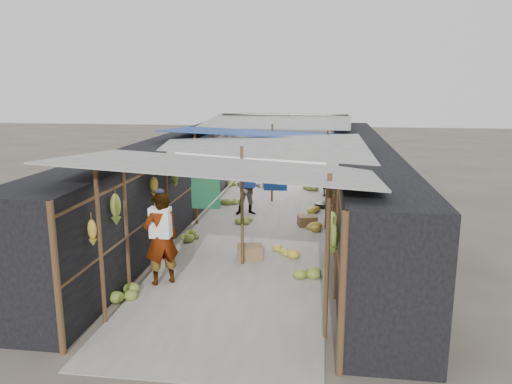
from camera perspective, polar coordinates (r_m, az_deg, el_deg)
The scene contains 14 objects.
ground at distance 8.34m, azimuth -5.07°, elevation -15.43°, with size 80.00×80.00×0.00m, color #6B6356.
aisle_slab at distance 14.33m, azimuth 0.74°, elevation -3.39°, with size 3.60×16.00×0.02m, color #9E998E.
stall_left at distance 14.64m, azimuth -9.79°, elevation 1.36°, with size 1.40×15.00×2.30m, color black.
stall_right at distance 13.99m, azimuth 11.79°, elevation 0.77°, with size 1.40×15.00×2.30m, color black.
crate_near at distance 11.28m, azimuth -0.69°, elevation -6.93°, with size 0.55×0.44×0.33m, color olive.
crate_mid at distance 13.91m, azimuth 5.87°, elevation -3.32°, with size 0.51×0.40×0.30m, color olive.
crate_back at distance 18.91m, azimuth 1.42°, elevation 0.83°, with size 0.41×0.34×0.26m, color olive.
black_basin at distance 16.05m, azimuth 7.64°, elevation -1.53°, with size 0.53×0.53×0.16m, color black.
vendor_elderly at distance 9.88m, azimuth -10.80°, elevation -5.30°, with size 0.68×0.44×1.86m, color white.
shopper_blue at distance 14.92m, azimuth -0.86°, elevation 0.41°, with size 0.79×0.61×1.62m, color #1F3D9B.
vendor_seated at distance 17.59m, azimuth 7.71°, elevation 0.79°, with size 0.53×0.31×0.82m, color #49433F.
market_canopy at distance 14.18m, azimuth 1.05°, elevation 6.33°, with size 5.62×15.20×2.77m.
hanging_bananas at distance 13.55m, azimuth 0.41°, elevation 2.79°, with size 3.95×13.57×0.73m.
floor_bananas at distance 13.28m, azimuth 0.12°, elevation -4.07°, with size 3.93×10.87×0.33m.
Camera 1 is at (1.72, -7.19, 3.86)m, focal length 35.00 mm.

